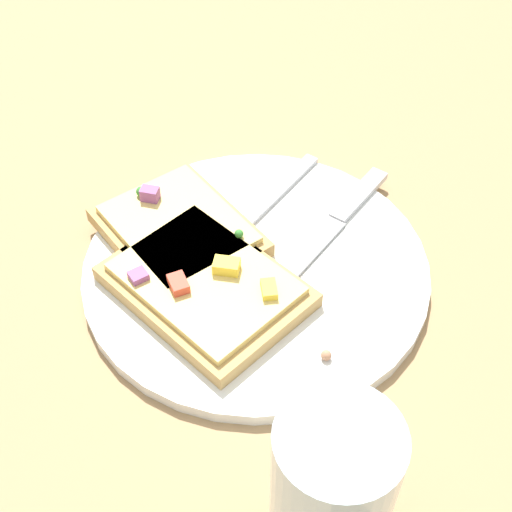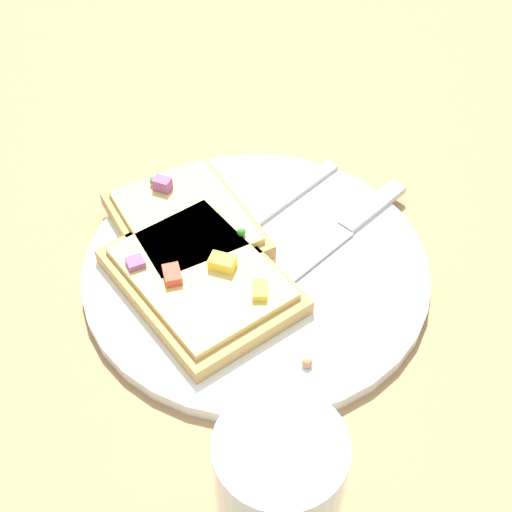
# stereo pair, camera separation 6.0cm
# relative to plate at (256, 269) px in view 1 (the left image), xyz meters

# --- Properties ---
(ground_plane) EXTENTS (4.00, 4.00, 0.00)m
(ground_plane) POSITION_rel_plate_xyz_m (0.00, 0.00, -0.01)
(ground_plane) COLOR #9E7A51
(plate) EXTENTS (0.30, 0.30, 0.01)m
(plate) POSITION_rel_plate_xyz_m (0.00, 0.00, 0.00)
(plate) COLOR white
(plate) RESTS_ON ground
(fork) EXTENTS (0.20, 0.10, 0.01)m
(fork) POSITION_rel_plate_xyz_m (0.04, 0.02, 0.01)
(fork) COLOR #B7B7BC
(fork) RESTS_ON plate
(knife) EXTENTS (0.20, 0.10, 0.01)m
(knife) POSITION_rel_plate_xyz_m (0.06, -0.06, 0.01)
(knife) COLOR #B7B7BC
(knife) RESTS_ON plate
(pizza_slice_main) EXTENTS (0.18, 0.19, 0.03)m
(pizza_slice_main) POSITION_rel_plate_xyz_m (-0.04, 0.03, 0.02)
(pizza_slice_main) COLOR tan
(pizza_slice_main) RESTS_ON plate
(pizza_slice_corner) EXTENTS (0.17, 0.17, 0.03)m
(pizza_slice_corner) POSITION_rel_plate_xyz_m (0.02, 0.07, 0.02)
(pizza_slice_corner) COLOR tan
(pizza_slice_corner) RESTS_ON plate
(crumb_scatter) EXTENTS (0.12, 0.17, 0.01)m
(crumb_scatter) POSITION_rel_plate_xyz_m (-0.03, 0.03, 0.01)
(crumb_scatter) COLOR #B9844B
(crumb_scatter) RESTS_ON plate
(drinking_glass) EXTENTS (0.08, 0.08, 0.11)m
(drinking_glass) POSITION_rel_plate_xyz_m (-0.21, -0.09, 0.05)
(drinking_glass) COLOR silver
(drinking_glass) RESTS_ON ground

